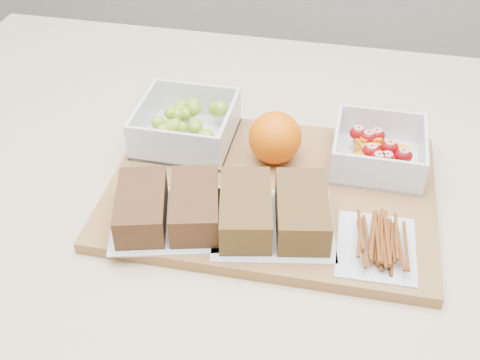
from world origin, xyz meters
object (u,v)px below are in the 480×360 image
at_px(cutting_board, 271,191).
at_px(pretzel_bag, 377,240).
at_px(sandwich_bag_left, 168,207).
at_px(orange, 275,138).
at_px(sandwich_bag_center, 274,211).
at_px(grape_container, 188,125).
at_px(fruit_container, 378,152).

distance_m(cutting_board, pretzel_bag, 0.16).
xyz_separation_m(sandwich_bag_left, pretzel_bag, (0.25, 0.00, -0.01)).
bearing_deg(cutting_board, pretzel_bag, -31.92).
relative_size(orange, sandwich_bag_center, 0.43).
bearing_deg(grape_container, fruit_container, -0.55).
bearing_deg(fruit_container, cutting_board, -149.11).
distance_m(grape_container, sandwich_bag_center, 0.21).
bearing_deg(pretzel_bag, cutting_board, 148.79).
relative_size(grape_container, sandwich_bag_left, 0.80).
bearing_deg(sandwich_bag_left, pretzel_bag, 1.11).
xyz_separation_m(fruit_container, sandwich_bag_left, (-0.24, -0.17, 0.00)).
distance_m(grape_container, fruit_container, 0.27).
xyz_separation_m(orange, sandwich_bag_left, (-0.10, -0.15, -0.02)).
bearing_deg(pretzel_bag, fruit_container, 92.33).
bearing_deg(sandwich_bag_center, orange, 99.06).
relative_size(fruit_container, sandwich_bag_center, 0.72).
height_order(cutting_board, fruit_container, fruit_container).
xyz_separation_m(grape_container, pretzel_bag, (0.27, -0.16, -0.01)).
height_order(orange, sandwich_bag_center, orange).
xyz_separation_m(fruit_container, orange, (-0.14, -0.02, 0.02)).
bearing_deg(pretzel_bag, sandwich_bag_left, -178.89).
xyz_separation_m(fruit_container, sandwich_bag_center, (-0.12, -0.15, 0.00)).
relative_size(fruit_container, sandwich_bag_left, 0.73).
height_order(orange, sandwich_bag_left, orange).
distance_m(grape_container, sandwich_bag_left, 0.17).
xyz_separation_m(grape_container, orange, (0.13, -0.02, 0.01)).
bearing_deg(orange, grape_container, 170.34).
distance_m(orange, sandwich_bag_center, 0.13).
relative_size(sandwich_bag_center, pretzel_bag, 1.48).
height_order(orange, pretzel_bag, orange).
distance_m(fruit_container, orange, 0.14).
height_order(fruit_container, sandwich_bag_left, fruit_container).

